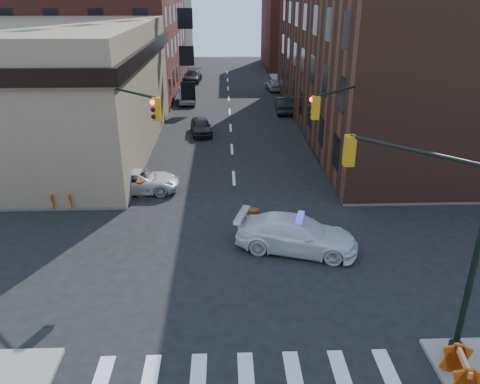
{
  "coord_description": "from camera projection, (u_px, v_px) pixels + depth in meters",
  "views": [
    {
      "loc": [
        -0.59,
        -17.93,
        11.09
      ],
      "look_at": [
        0.14,
        2.65,
        2.2
      ],
      "focal_mm": 35.0,
      "sensor_mm": 36.0,
      "label": 1
    }
  ],
  "objects": [
    {
      "name": "ground",
      "position": [
        239.0,
        261.0,
        20.87
      ],
      "size": [
        140.0,
        140.0,
        0.0
      ],
      "primitive_type": "plane",
      "color": "black",
      "rests_on": "ground"
    },
    {
      "name": "sidewalk_nw",
      "position": [
        15.0,
        102.0,
        50.14
      ],
      "size": [
        34.0,
        54.5,
        0.15
      ],
      "primitive_type": "cube",
      "color": "gray",
      "rests_on": "ground"
    },
    {
      "name": "sidewalk_ne",
      "position": [
        437.0,
        99.0,
        51.64
      ],
      "size": [
        34.0,
        54.5,
        0.15
      ],
      "primitive_type": "cube",
      "color": "gray",
      "rests_on": "ground"
    },
    {
      "name": "commercial_row_ne",
      "position": [
        385.0,
        44.0,
        39.16
      ],
      "size": [
        14.0,
        34.0,
        14.0
      ],
      "primitive_type": "cube",
      "color": "#522D21",
      "rests_on": "ground"
    },
    {
      "name": "filler_nw",
      "position": [
        125.0,
        12.0,
        74.06
      ],
      "size": [
        20.0,
        18.0,
        16.0
      ],
      "primitive_type": "cube",
      "color": "brown",
      "rests_on": "ground"
    },
    {
      "name": "filler_ne",
      "position": [
        317.0,
        26.0,
        72.16
      ],
      "size": [
        16.0,
        16.0,
        12.0
      ],
      "primitive_type": "cube",
      "color": "maroon",
      "rests_on": "ground"
    },
    {
      "name": "signal_pole_se",
      "position": [
        444.0,
        223.0,
        14.17
      ],
      "size": [
        5.4,
        5.27,
        8.0
      ],
      "rotation": [
        0.0,
        0.0,
        2.36
      ],
      "color": "black",
      "rests_on": "sidewalk_se"
    },
    {
      "name": "signal_pole_nw",
      "position": [
        121.0,
        134.0,
        23.86
      ],
      "size": [
        3.58,
        3.67,
        8.0
      ],
      "rotation": [
        0.0,
        0.0,
        -0.79
      ],
      "color": "black",
      "rests_on": "sidewalk_nw"
    },
    {
      "name": "signal_pole_ne",
      "position": [
        348.0,
        132.0,
        24.25
      ],
      "size": [
        3.67,
        3.58,
        8.0
      ],
      "rotation": [
        0.0,
        0.0,
        -2.36
      ],
      "color": "black",
      "rests_on": "sidewalk_ne"
    },
    {
      "name": "tree_ne_near",
      "position": [
        310.0,
        79.0,
        43.58
      ],
      "size": [
        3.0,
        3.0,
        4.85
      ],
      "color": "black",
      "rests_on": "sidewalk_ne"
    },
    {
      "name": "tree_ne_far",
      "position": [
        297.0,
        66.0,
        50.93
      ],
      "size": [
        3.0,
        3.0,
        4.85
      ],
      "color": "black",
      "rests_on": "sidewalk_ne"
    },
    {
      "name": "police_car",
      "position": [
        297.0,
        234.0,
        21.45
      ],
      "size": [
        5.99,
        3.76,
        1.62
      ],
      "primitive_type": "imported",
      "rotation": [
        0.0,
        0.0,
        1.28
      ],
      "color": "white",
      "rests_on": "ground"
    },
    {
      "name": "pickup",
      "position": [
        139.0,
        181.0,
        27.8
      ],
      "size": [
        4.86,
        2.35,
        1.33
      ],
      "primitive_type": "imported",
      "rotation": [
        0.0,
        0.0,
        1.6
      ],
      "color": "silver",
      "rests_on": "ground"
    },
    {
      "name": "parked_car_wnear",
      "position": [
        201.0,
        126.0,
        39.0
      ],
      "size": [
        2.12,
        4.19,
        1.37
      ],
      "primitive_type": "imported",
      "rotation": [
        0.0,
        0.0,
        0.13
      ],
      "color": "black",
      "rests_on": "ground"
    },
    {
      "name": "parked_car_wfar",
      "position": [
        187.0,
        95.0,
        49.93
      ],
      "size": [
        2.18,
        5.03,
        1.61
      ],
      "primitive_type": "imported",
      "rotation": [
        0.0,
        0.0,
        0.1
      ],
      "color": "#9CA1A5",
      "rests_on": "ground"
    },
    {
      "name": "parked_car_wdeep",
      "position": [
        193.0,
        76.0,
        61.33
      ],
      "size": [
        2.48,
        5.36,
        1.52
      ],
      "primitive_type": "imported",
      "rotation": [
        0.0,
        0.0,
        -0.07
      ],
      "color": "black",
      "rests_on": "ground"
    },
    {
      "name": "parked_car_enear",
      "position": [
        284.0,
        104.0,
        46.05
      ],
      "size": [
        1.82,
        4.78,
        1.56
      ],
      "primitive_type": "imported",
      "rotation": [
        0.0,
        0.0,
        3.1
      ],
      "color": "black",
      "rests_on": "ground"
    },
    {
      "name": "parked_car_efar",
      "position": [
        274.0,
        85.0,
        56.29
      ],
      "size": [
        2.01,
        4.14,
        1.36
      ],
      "primitive_type": "imported",
      "rotation": [
        0.0,
        0.0,
        3.24
      ],
      "color": "#999CA2",
      "rests_on": "ground"
    },
    {
      "name": "pedestrian_a",
      "position": [
        79.0,
        169.0,
        28.53
      ],
      "size": [
        0.69,
        0.46,
        1.83
      ],
      "primitive_type": "imported",
      "rotation": [
        0.0,
        0.0,
        0.04
      ],
      "color": "black",
      "rests_on": "sidewalk_nw"
    },
    {
      "name": "pedestrian_b",
      "position": [
        20.0,
        191.0,
        25.6
      ],
      "size": [
        1.01,
        0.95,
        1.66
      ],
      "primitive_type": "imported",
      "rotation": [
        0.0,
        0.0,
        0.54
      ],
      "color": "black",
      "rests_on": "sidewalk_nw"
    },
    {
      "name": "pedestrian_c",
      "position": [
        15.0,
        175.0,
        27.7
      ],
      "size": [
        1.0,
        1.07,
        1.76
      ],
      "primitive_type": "imported",
      "rotation": [
        0.0,
        0.0,
        0.87
      ],
      "color": "#202430",
      "rests_on": "sidewalk_nw"
    },
    {
      "name": "barrel_road",
      "position": [
        254.0,
        218.0,
        23.82
      ],
      "size": [
        0.58,
        0.58,
        0.9
      ],
      "primitive_type": "cylinder",
      "rotation": [
        0.0,
        0.0,
        -0.17
      ],
      "color": "#BF4109",
      "rests_on": "ground"
    },
    {
      "name": "barrel_bank",
      "position": [
        141.0,
        189.0,
        27.22
      ],
      "size": [
        0.62,
        0.62,
        0.97
      ],
      "primitive_type": "cylinder",
      "rotation": [
        0.0,
        0.0,
        -0.17
      ],
      "color": "orange",
      "rests_on": "ground"
    },
    {
      "name": "barricade_se_a",
      "position": [
        461.0,
        371.0,
        13.96
      ],
      "size": [
        0.87,
        1.44,
        1.01
      ],
      "primitive_type": null,
      "rotation": [
        0.0,
        0.0,
        1.42
      ],
      "color": "#C25A09",
      "rests_on": "sidewalk_se"
    },
    {
      "name": "barricade_nw_a",
      "position": [
        62.0,
        199.0,
        25.54
      ],
      "size": [
        1.28,
        0.67,
        0.94
      ],
      "primitive_type": null,
      "rotation": [
        0.0,
        0.0,
        0.03
      ],
      "color": "#DD5D0A",
      "rests_on": "sidewalk_nw"
    },
    {
      "name": "barricade_nw_b",
      "position": [
        82.0,
        197.0,
        25.84
      ],
      "size": [
        1.26,
        0.71,
        0.91
      ],
      "primitive_type": null,
      "rotation": [
        0.0,
        0.0,
        0.08
      ],
      "color": "#F2590B",
      "rests_on": "sidewalk_nw"
    }
  ]
}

